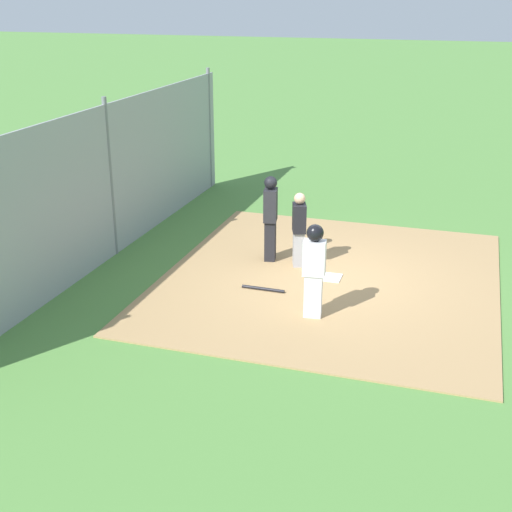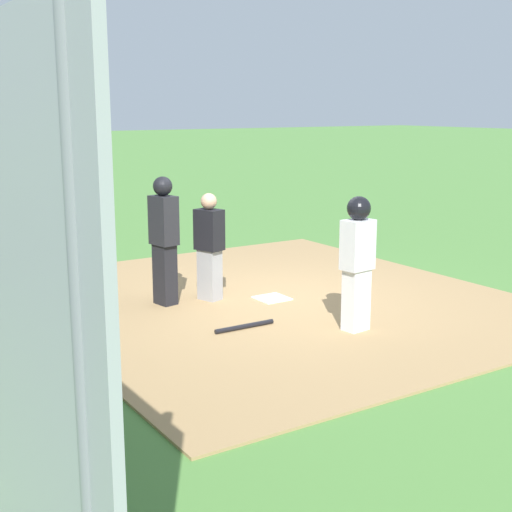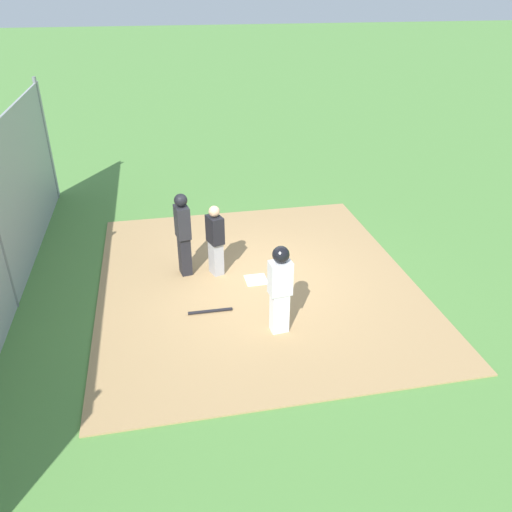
% 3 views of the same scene
% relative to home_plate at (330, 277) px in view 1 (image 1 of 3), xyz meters
% --- Properties ---
extents(ground_plane, '(140.00, 140.00, 0.00)m').
position_rel_home_plate_xyz_m(ground_plane, '(0.00, 0.00, -0.04)').
color(ground_plane, '#51843D').
extents(dirt_infield, '(7.20, 6.40, 0.03)m').
position_rel_home_plate_xyz_m(dirt_infield, '(0.00, 0.00, -0.03)').
color(dirt_infield, '#A88456').
rests_on(dirt_infield, ground_plane).
extents(home_plate, '(0.45, 0.45, 0.02)m').
position_rel_home_plate_xyz_m(home_plate, '(0.00, 0.00, 0.00)').
color(home_plate, white).
rests_on(home_plate, dirt_infield).
extents(catcher, '(0.44, 0.37, 1.54)m').
position_rel_home_plate_xyz_m(catcher, '(-0.47, -0.77, 0.78)').
color(catcher, '#9E9EA3').
rests_on(catcher, dirt_infield).
extents(umpire, '(0.42, 0.32, 1.80)m').
position_rel_home_plate_xyz_m(umpire, '(-0.60, -1.41, 0.94)').
color(umpire, black).
rests_on(umpire, dirt_infield).
extents(runner, '(0.30, 0.41, 1.68)m').
position_rel_home_plate_xyz_m(runner, '(1.77, 0.06, 0.95)').
color(runner, silver).
rests_on(runner, dirt_infield).
extents(baseball_bat, '(0.07, 0.84, 0.06)m').
position_rel_home_plate_xyz_m(baseball_bat, '(0.98, -1.08, 0.02)').
color(baseball_bat, black).
rests_on(baseball_bat, dirt_infield).
extents(backstop_fence, '(12.00, 0.10, 3.35)m').
position_rel_home_plate_xyz_m(backstop_fence, '(0.00, -4.72, 1.56)').
color(backstop_fence, '#93999E').
rests_on(backstop_fence, ground_plane).
extents(parked_car_silver, '(4.27, 2.01, 1.28)m').
position_rel_home_plate_xyz_m(parked_car_silver, '(-5.77, -9.66, 0.57)').
color(parked_car_silver, '#B2B2B7').
rests_on(parked_car_silver, parking_lot).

